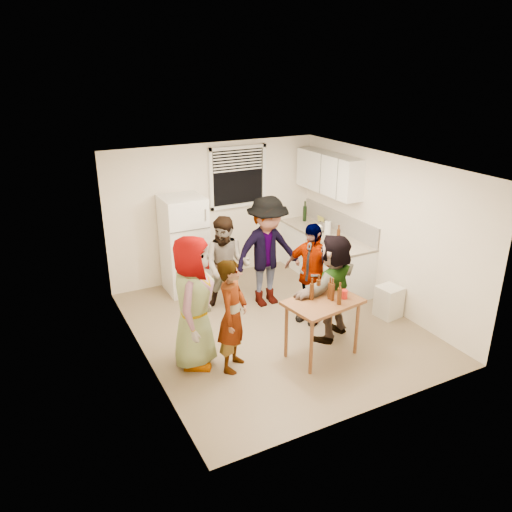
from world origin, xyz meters
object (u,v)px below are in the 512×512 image
wine_bottle (304,221)px  guest_black (309,320)px  guest_back_left (228,310)px  beer_bottle_counter (338,243)px  red_cup (344,298)px  guest_back_right (267,303)px  trash_bin (389,302)px  serving_table (320,354)px  refrigerator (184,245)px  beer_bottle_table (332,300)px  guest_grey (196,362)px  kettle (320,232)px  guest_orange (330,335)px  guest_stripe (234,367)px  blue_cup (338,248)px

wine_bottle → guest_black: 2.50m
guest_back_left → beer_bottle_counter: bearing=28.3°
red_cup → guest_back_right: (-0.20, 1.80, -0.84)m
trash_bin → serving_table: bearing=-164.2°
refrigerator → guest_black: 2.52m
beer_bottle_counter → beer_bottle_table: bearing=-128.0°
refrigerator → serving_table: bearing=-72.0°
guest_grey → guest_back_left: 1.55m
serving_table → kettle: bearing=56.9°
trash_bin → beer_bottle_table: (-1.48, -0.49, 0.59)m
kettle → guest_orange: 2.34m
kettle → guest_back_left: bearing=-143.3°
guest_stripe → guest_orange: guest_orange is taller
wine_bottle → guest_back_left: bearing=-152.4°
guest_back_left → blue_cup: bearing=21.3°
guest_stripe → guest_black: 1.73m
blue_cup → red_cup: (-0.97, -1.48, -0.06)m
guest_grey → guest_back_right: 2.03m
guest_grey → guest_black: size_ratio=1.13×
guest_back_left → guest_orange: size_ratio=1.00×
trash_bin → beer_bottle_table: bearing=-161.8°
trash_bin → guest_grey: 3.22m
kettle → red_cup: bearing=-92.5°
beer_bottle_counter → refrigerator: bearing=152.2°
kettle → red_cup: 2.60m
beer_bottle_counter → guest_black: 1.53m
wine_bottle → beer_bottle_table: bearing=-116.0°
serving_table → guest_back_right: serving_table is taller
beer_bottle_counter → beer_bottle_table: size_ratio=0.98×
beer_bottle_table → trash_bin: bearing=18.2°
serving_table → red_cup: size_ratio=8.22×
red_cup → guest_back_right: red_cup is taller
beer_bottle_table → blue_cup: bearing=51.7°
blue_cup → serving_table: (-1.26, -1.41, -0.90)m
refrigerator → guest_back_left: (0.32, -1.07, -0.85)m
beer_bottle_counter → blue_cup: bearing=-126.1°
trash_bin → guest_grey: trash_bin is taller
refrigerator → guest_grey: bearing=-106.7°
red_cup → guest_stripe: size_ratio=0.08×
guest_black → refrigerator: bearing=-170.8°
kettle → serving_table: size_ratio=0.26×
wine_bottle → guest_orange: size_ratio=0.18×
beer_bottle_counter → guest_grey: beer_bottle_counter is taller
trash_bin → guest_back_right: (-1.51, 1.29, -0.25)m
refrigerator → beer_bottle_counter: bearing=-27.8°
guest_grey → guest_orange: bearing=-64.3°
beer_bottle_counter → trash_bin: bearing=-81.4°
guest_grey → guest_stripe: 0.52m
guest_back_right → guest_black: 0.88m
guest_stripe → guest_grey: bearing=94.3°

